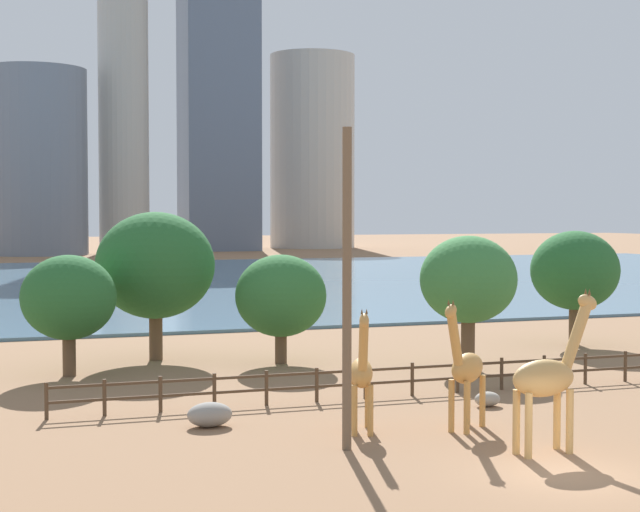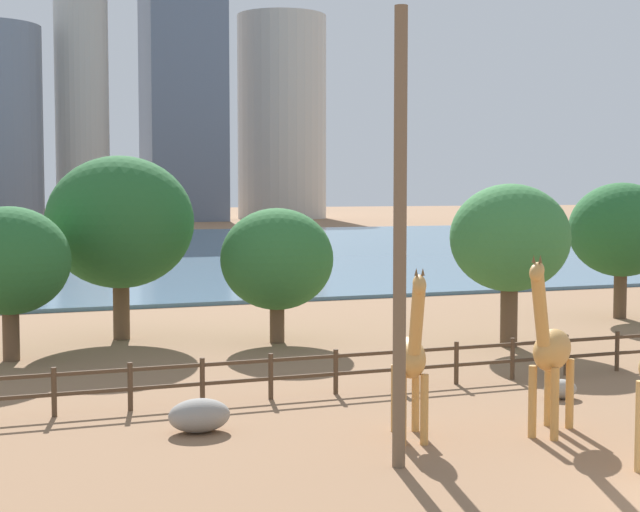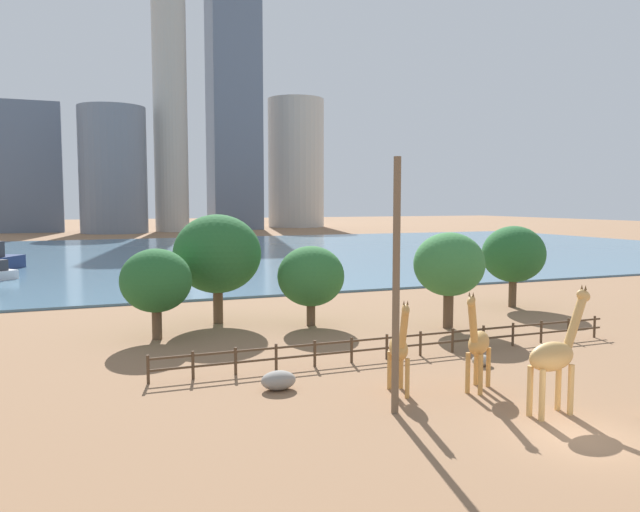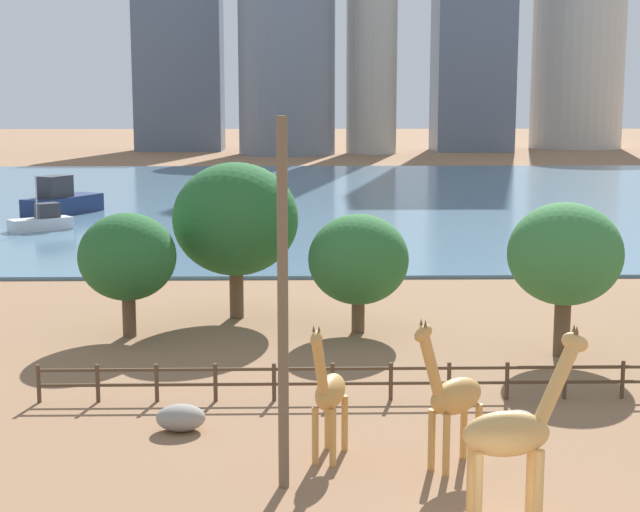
{
  "view_description": "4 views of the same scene",
  "coord_description": "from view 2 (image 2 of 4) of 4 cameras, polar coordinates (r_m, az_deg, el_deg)",
  "views": [
    {
      "loc": [
        -14.93,
        -22.8,
        7.14
      ],
      "look_at": [
        1.13,
        24.05,
        4.97
      ],
      "focal_mm": 55.0,
      "sensor_mm": 36.0,
      "label": 1
    },
    {
      "loc": [
        -13.64,
        -13.89,
        5.93
      ],
      "look_at": [
        1.07,
        24.12,
        3.11
      ],
      "focal_mm": 55.0,
      "sensor_mm": 36.0,
      "label": 2
    },
    {
      "loc": [
        -15.83,
        -15.85,
        8.06
      ],
      "look_at": [
        -2.17,
        18.75,
        4.78
      ],
      "focal_mm": 35.0,
      "sensor_mm": 36.0,
      "label": 3
    },
    {
      "loc": [
        -4.27,
        -19.88,
        10.21
      ],
      "look_at": [
        -3.26,
        25.12,
        2.79
      ],
      "focal_mm": 55.0,
      "sensor_mm": 36.0,
      "label": 4
    }
  ],
  "objects": [
    {
      "name": "skyline_block_central",
      "position": [
        181.99,
        -8.0,
        13.12
      ],
      "size": [
        13.9,
        11.92,
        70.04
      ],
      "primitive_type": "cube",
      "color": "slate",
      "rests_on": "ground"
    },
    {
      "name": "harbor_water",
      "position": [
        92.09,
        -12.59,
        0.24
      ],
      "size": [
        180.0,
        86.0,
        0.2
      ],
      "primitive_type": "cube",
      "color": "slate",
      "rests_on": "ground"
    },
    {
      "name": "skyline_block_right",
      "position": [
        171.38,
        -13.77,
        13.61
      ],
      "size": [
        8.84,
        8.84,
        69.99
      ],
      "primitive_type": "cylinder",
      "color": "#ADA89E",
      "rests_on": "ground"
    },
    {
      "name": "boulder_near_fence",
      "position": [
        24.3,
        -7.04,
        -9.2
      ],
      "size": [
        1.52,
        1.1,
        0.82
      ],
      "primitive_type": "ellipsoid",
      "color": "gray",
      "rests_on": "ground"
    },
    {
      "name": "tree_left_small",
      "position": [
        37.53,
        -2.52,
        -0.2
      ],
      "size": [
        4.34,
        4.34,
        5.18
      ],
      "color": "brown",
      "rests_on": "ground"
    },
    {
      "name": "giraffe_companion",
      "position": [
        23.24,
        5.29,
        -5.92
      ],
      "size": [
        1.29,
        2.67,
        4.17
      ],
      "rotation": [
        0.0,
        0.0,
        4.4
      ],
      "color": "#C18C47",
      "rests_on": "ground"
    },
    {
      "name": "ground_plane",
      "position": [
        95.06,
        -12.86,
        0.28
      ],
      "size": [
        400.0,
        400.0,
        0.0
      ],
      "primitive_type": "plane",
      "color": "#8C6647"
    },
    {
      "name": "utility_pole",
      "position": [
        20.61,
        4.67,
        0.94
      ],
      "size": [
        0.28,
        0.28,
        9.71
      ],
      "primitive_type": "cylinder",
      "color": "brown",
      "rests_on": "ground"
    },
    {
      "name": "tree_right_small",
      "position": [
        46.52,
        17.14,
        1.45
      ],
      "size": [
        4.75,
        4.75,
        6.19
      ],
      "color": "brown",
      "rests_on": "ground"
    },
    {
      "name": "boulder_by_pole",
      "position": [
        28.71,
        13.81,
        -7.52
      ],
      "size": [
        0.99,
        0.73,
        0.55
      ],
      "primitive_type": "ellipsoid",
      "color": "gray",
      "rests_on": "ground"
    },
    {
      "name": "tree_left_large",
      "position": [
        35.14,
        -17.62,
        -0.29
      ],
      "size": [
        4.14,
        4.14,
        5.32
      ],
      "color": "brown",
      "rests_on": "ground"
    },
    {
      "name": "enclosure_fence",
      "position": [
        29.68,
        6.42,
        -6.11
      ],
      "size": [
        26.12,
        0.14,
        1.3
      ],
      "color": "#4C3826",
      "rests_on": "ground"
    },
    {
      "name": "tree_center_broad",
      "position": [
        39.02,
        -11.55,
        1.92
      ],
      "size": [
        5.75,
        5.75,
        7.21
      ],
      "color": "brown",
      "rests_on": "ground"
    },
    {
      "name": "skyline_tower_needle",
      "position": [
        194.75,
        -2.23,
        8.05
      ],
      "size": [
        17.46,
        17.46,
        39.63
      ],
      "primitive_type": "cylinder",
      "color": "#B7B2A8",
      "rests_on": "ground"
    },
    {
      "name": "giraffe_young",
      "position": [
        24.26,
        13.26,
        -5.35
      ],
      "size": [
        2.41,
        2.14,
        4.42
      ],
      "rotation": [
        0.0,
        0.0,
        3.84
      ],
      "color": "#C18C47",
      "rests_on": "ground"
    },
    {
      "name": "tree_right_tall",
      "position": [
        37.2,
        10.99,
        1.0
      ],
      "size": [
        4.48,
        4.48,
        6.11
      ],
      "color": "brown",
      "rests_on": "ground"
    }
  ]
}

